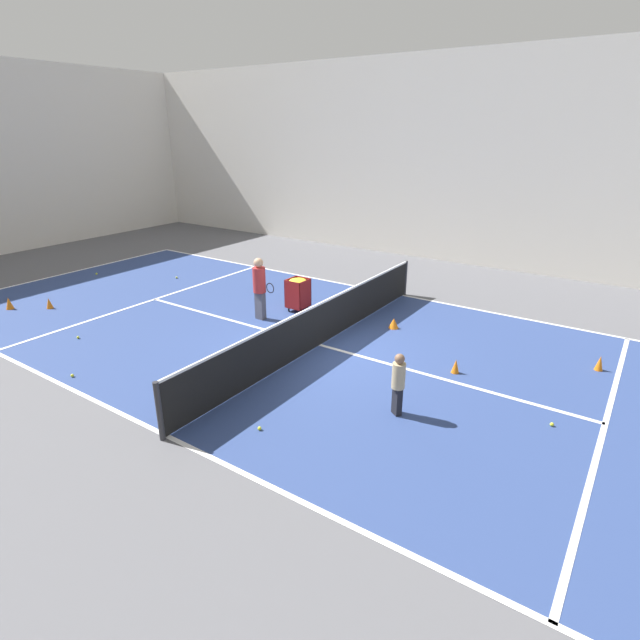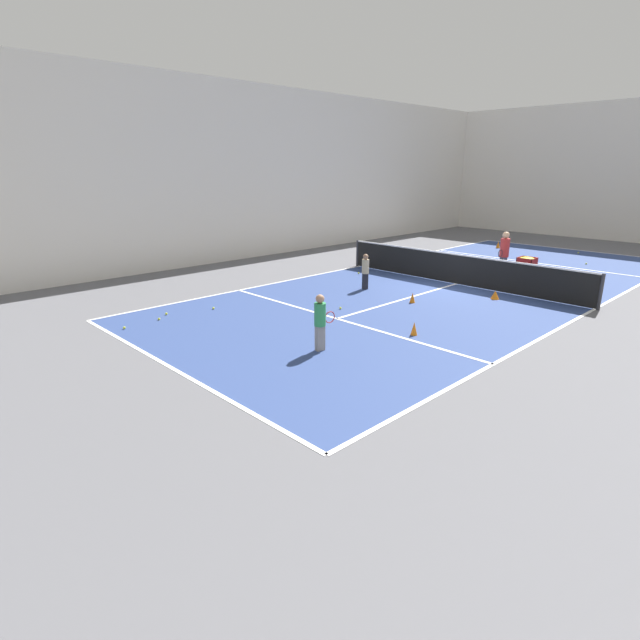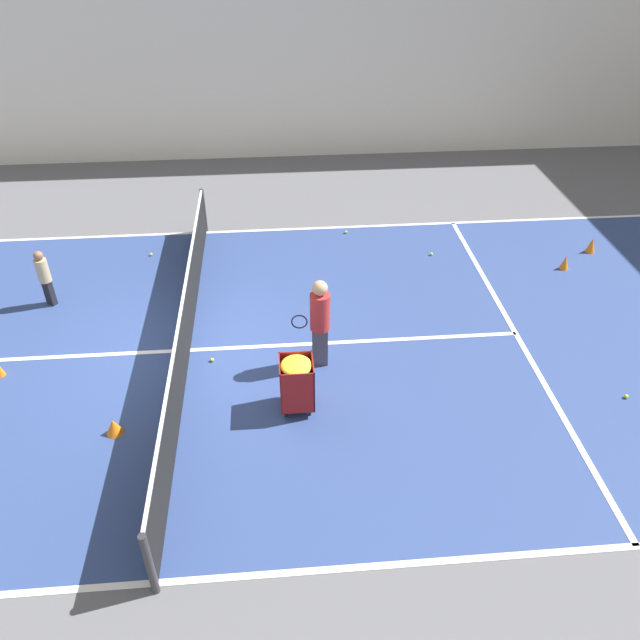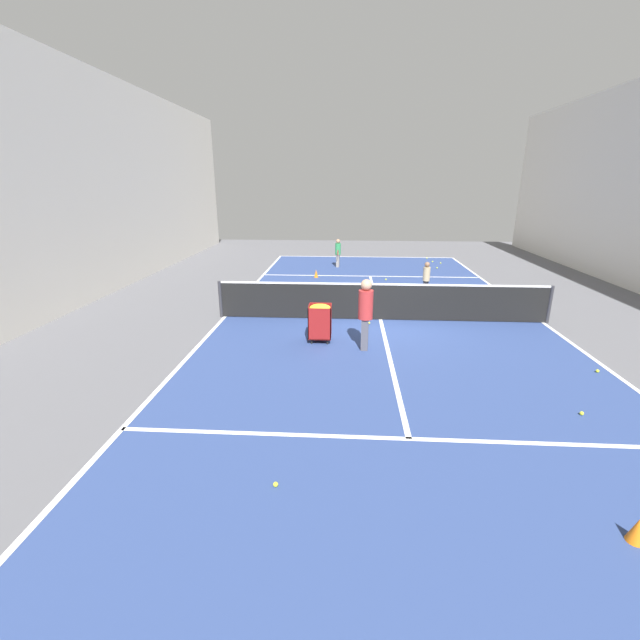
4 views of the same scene
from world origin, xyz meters
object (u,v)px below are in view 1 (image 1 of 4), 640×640
object	(u,v)px
coach_at_net	(260,285)
training_cone_0	(9,303)
training_cone_1	(456,366)
child_midcourt	(398,380)
tennis_net	(320,324)
ball_cart	(298,288)

from	to	relation	value
coach_at_net	training_cone_0	world-z (taller)	coach_at_net
coach_at_net	training_cone_1	distance (m)	5.67
child_midcourt	training_cone_0	bearing A→B (deg)	40.00
tennis_net	training_cone_0	distance (m)	9.45
training_cone_0	tennis_net	bearing A→B (deg)	-71.80
coach_at_net	ball_cart	size ratio (longest dim) A/B	1.78
training_cone_0	ball_cart	bearing A→B (deg)	-56.83
coach_at_net	child_midcourt	distance (m)	5.80
tennis_net	ball_cart	distance (m)	2.53
training_cone_1	tennis_net	bearing A→B (deg)	97.58
tennis_net	training_cone_1	bearing A→B (deg)	-82.42
coach_at_net	training_cone_1	xyz separation A→B (m)	(-0.13, -5.61, -0.83)
coach_at_net	ball_cart	world-z (taller)	coach_at_net
coach_at_net	training_cone_0	xyz separation A→B (m)	(-3.51, 6.60, -0.81)
ball_cart	training_cone_1	distance (m)	5.32
tennis_net	ball_cart	size ratio (longest dim) A/B	9.94
ball_cart	tennis_net	bearing A→B (deg)	-131.32
coach_at_net	ball_cart	xyz separation A→B (m)	(1.11, -0.46, -0.31)
tennis_net	coach_at_net	size ratio (longest dim) A/B	5.57
coach_at_net	ball_cart	bearing A→B (deg)	71.86
child_midcourt	training_cone_0	distance (m)	11.96
tennis_net	child_midcourt	world-z (taller)	child_midcourt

